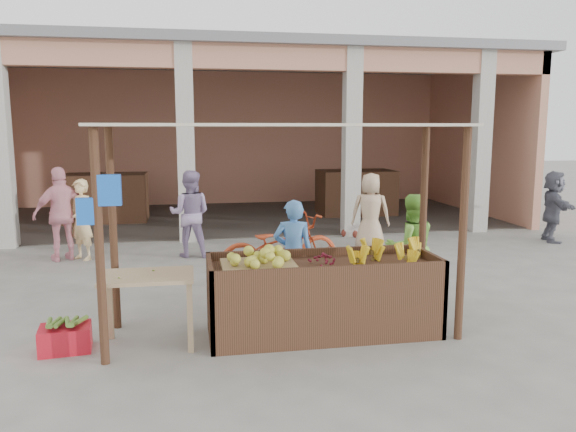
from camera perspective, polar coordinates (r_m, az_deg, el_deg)
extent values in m
plane|color=slate|center=(6.53, -0.83, -12.03)|extent=(60.00, 60.00, 0.00)
cube|color=tan|center=(17.45, -7.04, 7.80)|extent=(14.00, 0.20, 4.00)
cube|color=tan|center=(16.53, 18.45, 7.35)|extent=(0.20, 6.00, 4.00)
cube|color=tan|center=(11.79, -5.55, 15.80)|extent=(14.00, 0.30, 0.50)
cube|color=slate|center=(14.66, -6.53, 15.82)|extent=(14.40, 6.40, 0.20)
cube|color=beige|center=(12.19, -27.14, 6.40)|extent=(0.35, 0.35, 4.00)
cube|color=beige|center=(11.67, -10.35, 7.16)|extent=(0.35, 0.35, 4.00)
cube|color=beige|center=(12.18, 6.48, 7.32)|extent=(0.35, 0.35, 4.00)
cube|color=beige|center=(13.36, 19.00, 7.04)|extent=(0.35, 0.35, 4.00)
cube|color=#523121|center=(14.76, -17.99, 1.77)|extent=(2.00, 1.20, 1.20)
cube|color=#523121|center=(15.30, 6.92, 2.39)|extent=(2.00, 1.20, 1.20)
cube|color=#523121|center=(6.50, 3.56, -8.43)|extent=(2.60, 0.95, 0.80)
cylinder|color=#523121|center=(5.75, -18.61, -3.21)|extent=(0.09, 0.09, 2.35)
cylinder|color=#523121|center=(6.40, 17.33, -1.94)|extent=(0.09, 0.09, 2.35)
cylinder|color=#523121|center=(6.77, -17.35, -1.36)|extent=(0.09, 0.09, 2.35)
cylinder|color=#523121|center=(7.34, 13.56, -0.43)|extent=(0.09, 0.09, 2.35)
cube|color=beige|center=(6.19, -0.54, 9.23)|extent=(4.00, 1.35, 0.03)
cube|color=blue|center=(5.65, -17.70, 2.53)|extent=(0.22, 0.08, 0.30)
cube|color=blue|center=(5.70, -19.79, 0.46)|extent=(0.18, 0.07, 0.26)
cube|color=#957B4D|center=(6.20, -2.99, -5.16)|extent=(0.81, 0.70, 0.06)
ellipsoid|color=gold|center=(6.17, -3.00, -4.21)|extent=(0.69, 0.61, 0.15)
ellipsoid|color=maroon|center=(6.40, 3.58, -4.37)|extent=(0.42, 0.35, 0.13)
cube|color=tan|center=(6.21, -14.10, -5.96)|extent=(0.98, 0.66, 0.04)
cube|color=tan|center=(6.11, -18.29, -10.27)|extent=(0.06, 0.06, 0.75)
cube|color=tan|center=(6.05, -9.92, -10.15)|extent=(0.06, 0.06, 0.75)
cube|color=tan|center=(6.63, -17.64, -8.72)|extent=(0.06, 0.06, 0.75)
cube|color=tan|center=(6.57, -9.96, -8.58)|extent=(0.06, 0.06, 0.75)
cube|color=red|center=(6.51, -21.68, -11.50)|extent=(0.56, 0.43, 0.27)
ellipsoid|color=maroon|center=(12.08, 6.85, -0.76)|extent=(0.45, 0.45, 0.62)
ellipsoid|color=maroon|center=(12.24, 8.40, -0.67)|extent=(0.45, 0.45, 0.62)
ellipsoid|color=maroon|center=(12.43, 7.25, -0.50)|extent=(0.45, 0.45, 0.62)
ellipsoid|color=maroon|center=(12.17, 5.72, -0.67)|extent=(0.45, 0.45, 0.62)
imported|color=#4A86CE|center=(7.35, 0.53, -3.46)|extent=(0.64, 0.52, 1.52)
imported|color=#78C441|center=(7.83, 12.33, -2.84)|extent=(0.75, 0.44, 1.54)
imported|color=#AA3819|center=(8.55, -0.85, -3.16)|extent=(1.26, 2.20, 1.09)
imported|color=pink|center=(10.64, -21.99, 0.48)|extent=(1.18, 0.97, 1.78)
imported|color=tan|center=(10.75, 8.39, 0.80)|extent=(0.93, 0.77, 1.66)
imported|color=#555663|center=(12.76, 25.35, 1.06)|extent=(1.00, 1.54, 1.55)
imported|color=#F4CD8B|center=(10.61, -20.25, -0.19)|extent=(0.70, 0.68, 1.50)
imported|color=#967FA8|center=(10.35, -9.94, 0.63)|extent=(0.92, 0.63, 1.73)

